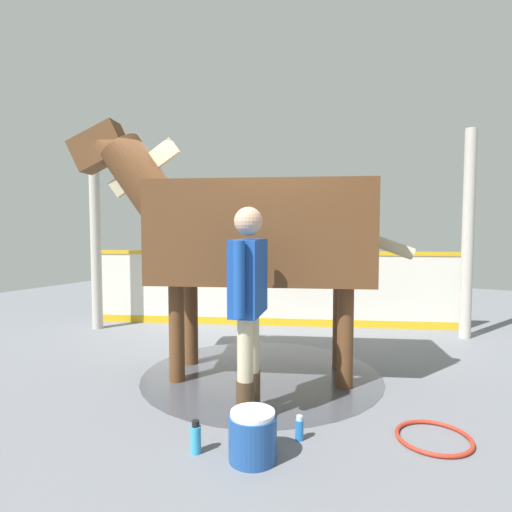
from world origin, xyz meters
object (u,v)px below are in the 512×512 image
bottle_shampoo (196,438)px  handler (248,296)px  horse (250,230)px  bottle_spray (299,429)px  wash_bucket (253,436)px  hose_coil (434,438)px

bottle_shampoo → handler: bearing=-3.5°
bottle_shampoo → horse: bearing=16.0°
handler → bottle_spray: bearing=-33.1°
bottle_spray → horse: bearing=43.7°
horse → wash_bucket: horse is taller
handler → bottle_spray: (-0.16, -0.53, -0.93)m
handler → bottle_shampoo: handler is taller
horse → hose_coil: size_ratio=6.23×
handler → wash_bucket: (-0.56, -0.35, -0.85)m
horse → hose_coil: horse is taller
horse → bottle_spray: 2.08m
horse → wash_bucket: (-1.47, -0.85, -1.38)m
horse → handler: 1.16m
wash_bucket → bottle_shampoo: wash_bucket is taller
wash_bucket → bottle_spray: wash_bucket is taller
horse → hose_coil: 2.51m
wash_bucket → bottle_shampoo: 0.41m
wash_bucket → hose_coil: wash_bucket is taller
horse → handler: size_ratio=1.98×
wash_bucket → horse: bearing=29.9°
horse → handler: bearing=96.3°
horse → bottle_shampoo: horse is taller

